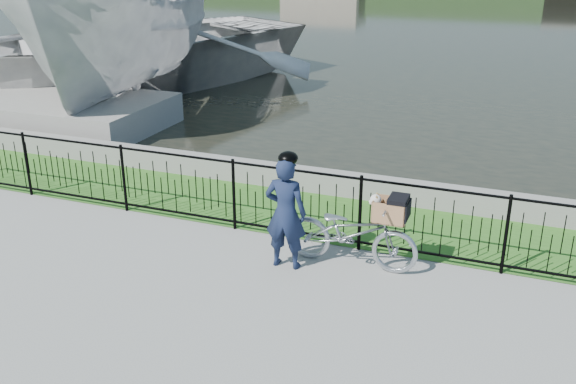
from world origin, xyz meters
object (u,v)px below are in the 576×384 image
at_px(boat_near, 124,34).
at_px(cyclist, 286,211).
at_px(bicycle_rig, 352,232).
at_px(boat_far, 117,45).

bearing_deg(boat_near, cyclist, -43.73).
xyz_separation_m(bicycle_rig, boat_near, (-7.96, 6.46, 1.46)).
height_order(bicycle_rig, cyclist, cyclist).
relative_size(bicycle_rig, cyclist, 1.12).
distance_m(cyclist, boat_near, 9.92).
xyz_separation_m(cyclist, boat_near, (-7.12, 6.81, 1.14)).
bearing_deg(boat_near, bicycle_rig, -39.05).
height_order(bicycle_rig, boat_near, boat_near).
distance_m(boat_near, boat_far, 2.97).
relative_size(cyclist, boat_far, 0.11).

